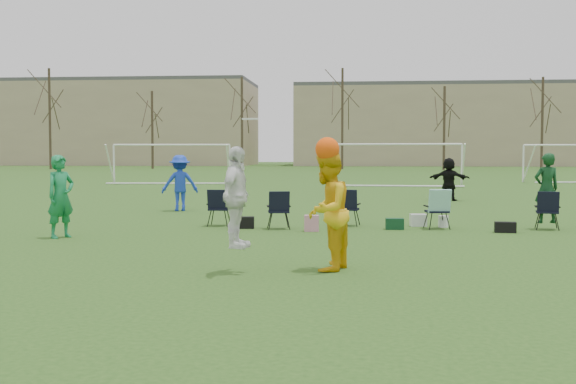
# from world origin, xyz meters

# --- Properties ---
(ground) EXTENTS (260.00, 260.00, 0.00)m
(ground) POSITION_xyz_m (0.00, 0.00, 0.00)
(ground) COLOR #264B17
(ground) RESTS_ON ground
(fielder_green_near) EXTENTS (0.75, 0.82, 1.89)m
(fielder_green_near) POSITION_xyz_m (-5.12, 5.25, 0.94)
(fielder_green_near) COLOR #167D46
(fielder_green_near) RESTS_ON ground
(fielder_blue) EXTENTS (1.36, 1.06, 1.85)m
(fielder_blue) POSITION_xyz_m (-4.25, 12.89, 0.93)
(fielder_blue) COLOR #193CC2
(fielder_blue) RESTS_ON ground
(fielder_black) EXTENTS (1.68, 0.91, 1.73)m
(fielder_black) POSITION_xyz_m (5.27, 18.79, 0.86)
(fielder_black) COLOR black
(fielder_black) RESTS_ON ground
(center_contest) EXTENTS (2.22, 1.47, 2.50)m
(center_contest) POSITION_xyz_m (0.66, 1.16, 1.09)
(center_contest) COLOR white
(center_contest) RESTS_ON ground
(sideline_setup) EXTENTS (9.08, 1.88, 1.93)m
(sideline_setup) POSITION_xyz_m (2.73, 8.11, 0.56)
(sideline_setup) COLOR #103B1B
(sideline_setup) RESTS_ON ground
(goal_left) EXTENTS (7.39, 0.76, 2.46)m
(goal_left) POSITION_xyz_m (-10.00, 34.00, 1.92)
(goal_left) COLOR white
(goal_left) RESTS_ON ground
(goal_mid) EXTENTS (7.40, 0.63, 2.46)m
(goal_mid) POSITION_xyz_m (4.00, 32.00, 1.92)
(goal_mid) COLOR white
(goal_mid) RESTS_ON ground
(tree_line) EXTENTS (110.28, 3.28, 11.40)m
(tree_line) POSITION_xyz_m (0.24, 69.85, 5.09)
(tree_line) COLOR #382B21
(tree_line) RESTS_ON ground
(building_row) EXTENTS (126.00, 16.00, 13.00)m
(building_row) POSITION_xyz_m (6.73, 96.00, 5.99)
(building_row) COLOR tan
(building_row) RESTS_ON ground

